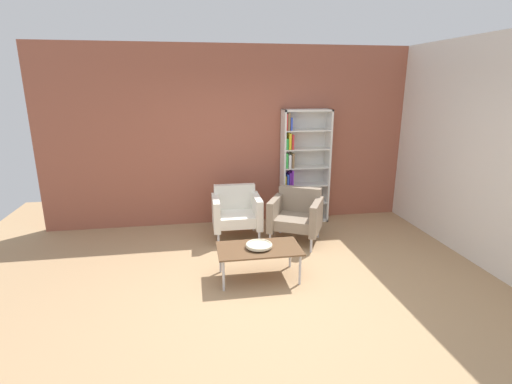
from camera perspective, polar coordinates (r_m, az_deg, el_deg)
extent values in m
plane|color=tan|center=(4.56, 2.24, -14.45)|extent=(8.32, 8.32, 0.00)
cube|color=#9E5642|center=(6.42, -2.13, 8.20)|extent=(6.40, 0.12, 2.90)
cube|color=silver|center=(5.84, 29.83, 5.38)|extent=(0.12, 5.20, 2.90)
cube|color=silver|center=(6.40, 4.00, 3.61)|extent=(0.03, 0.30, 1.90)
cube|color=silver|center=(6.62, 10.51, 3.79)|extent=(0.03, 0.30, 1.90)
cube|color=silver|center=(6.38, 7.61, 11.95)|extent=(0.80, 0.30, 0.03)
cube|color=silver|center=(6.76, 7.04, -4.07)|extent=(0.80, 0.30, 0.03)
cube|color=silver|center=(6.64, 6.96, 3.96)|extent=(0.80, 0.02, 1.90)
cube|color=silver|center=(6.66, 7.13, -1.46)|extent=(0.76, 0.28, 0.02)
cube|color=silver|center=(6.57, 7.22, 1.09)|extent=(0.76, 0.28, 0.02)
cube|color=silver|center=(6.50, 7.31, 3.71)|extent=(0.76, 0.28, 0.02)
cube|color=silver|center=(6.45, 7.40, 6.37)|extent=(0.76, 0.28, 0.02)
cube|color=silver|center=(6.40, 7.50, 9.08)|extent=(0.76, 0.28, 0.02)
cube|color=white|center=(6.58, 4.23, -3.07)|extent=(0.03, 0.19, 0.27)
cube|color=green|center=(6.59, 4.56, -3.05)|extent=(0.02, 0.19, 0.27)
cube|color=black|center=(6.63, 4.80, -3.31)|extent=(0.02, 0.23, 0.19)
cube|color=blue|center=(6.62, 5.13, -3.21)|extent=(0.02, 0.21, 0.22)
cube|color=purple|center=(6.51, 4.28, -0.67)|extent=(0.04, 0.22, 0.22)
cube|color=blue|center=(6.50, 4.59, -0.52)|extent=(0.02, 0.21, 0.26)
cube|color=black|center=(6.51, 4.82, -0.65)|extent=(0.02, 0.21, 0.22)
cube|color=red|center=(6.50, 5.22, -0.57)|extent=(0.03, 0.17, 0.25)
cube|color=yellow|center=(6.44, 4.23, 1.77)|extent=(0.02, 0.24, 0.17)
cube|color=blue|center=(6.43, 4.59, 1.85)|extent=(0.03, 0.22, 0.19)
cube|color=purple|center=(6.43, 4.96, 1.97)|extent=(0.02, 0.20, 0.22)
cube|color=purple|center=(6.45, 5.27, 2.16)|extent=(0.02, 0.22, 0.26)
cube|color=green|center=(6.37, 4.36, 4.75)|extent=(0.04, 0.25, 0.24)
cube|color=white|center=(6.35, 4.90, 4.61)|extent=(0.04, 0.18, 0.22)
cube|color=olive|center=(6.38, 5.35, 4.73)|extent=(0.04, 0.20, 0.24)
cube|color=green|center=(6.32, 4.42, 7.20)|extent=(0.04, 0.24, 0.18)
cube|color=yellow|center=(6.33, 4.86, 7.56)|extent=(0.04, 0.24, 0.26)
cube|color=red|center=(6.32, 5.33, 7.43)|extent=(0.03, 0.19, 0.24)
cube|color=red|center=(6.28, 4.38, 10.36)|extent=(0.02, 0.25, 0.26)
cube|color=olive|center=(6.25, 4.79, 10.38)|extent=(0.04, 0.17, 0.28)
cube|color=blue|center=(6.28, 5.12, 10.06)|extent=(0.03, 0.20, 0.20)
cube|color=brown|center=(4.65, 0.45, -8.39)|extent=(1.00, 0.56, 0.02)
cylinder|color=silver|center=(4.48, -4.84, -12.28)|extent=(0.03, 0.03, 0.38)
cylinder|color=silver|center=(4.63, 6.55, -11.37)|extent=(0.03, 0.03, 0.38)
cylinder|color=silver|center=(4.89, -5.31, -9.77)|extent=(0.03, 0.03, 0.38)
cylinder|color=silver|center=(5.03, 5.10, -9.03)|extent=(0.03, 0.03, 0.38)
cylinder|color=beige|center=(4.64, 0.45, -8.17)|extent=(0.13, 0.13, 0.02)
cylinder|color=beige|center=(4.64, 0.45, -7.94)|extent=(0.32, 0.32, 0.02)
torus|color=beige|center=(4.63, 0.45, -7.81)|extent=(0.32, 0.32, 0.02)
cube|color=white|center=(5.87, -2.90, -3.91)|extent=(0.65, 0.59, 0.16)
cube|color=white|center=(6.04, -3.21, -0.64)|extent=(0.64, 0.13, 0.38)
cube|color=white|center=(5.79, -5.95, -3.09)|extent=(0.11, 0.62, 0.46)
cube|color=white|center=(5.85, 0.12, -2.80)|extent=(0.11, 0.62, 0.46)
cylinder|color=silver|center=(5.63, -5.60, -7.02)|extent=(0.04, 0.04, 0.24)
cylinder|color=silver|center=(5.69, 0.48, -6.69)|extent=(0.04, 0.04, 0.24)
cylinder|color=silver|center=(6.17, -5.93, -4.95)|extent=(0.04, 0.04, 0.24)
cylinder|color=silver|center=(6.23, -0.39, -4.67)|extent=(0.04, 0.04, 0.24)
cube|color=gray|center=(5.76, 5.88, -4.36)|extent=(0.84, 0.81, 0.16)
cube|color=gray|center=(5.93, 6.53, -1.05)|extent=(0.62, 0.40, 0.38)
cube|color=gray|center=(5.77, 2.86, -3.09)|extent=(0.38, 0.59, 0.46)
cube|color=gray|center=(5.65, 8.94, -3.69)|extent=(0.38, 0.59, 0.46)
cylinder|color=silver|center=(5.62, 2.12, -7.00)|extent=(0.04, 0.04, 0.24)
cylinder|color=silver|center=(5.50, 8.19, -7.69)|extent=(0.04, 0.04, 0.24)
cylinder|color=silver|center=(6.14, 3.64, -5.00)|extent=(0.04, 0.04, 0.24)
cylinder|color=silver|center=(6.03, 9.19, -5.58)|extent=(0.04, 0.04, 0.24)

